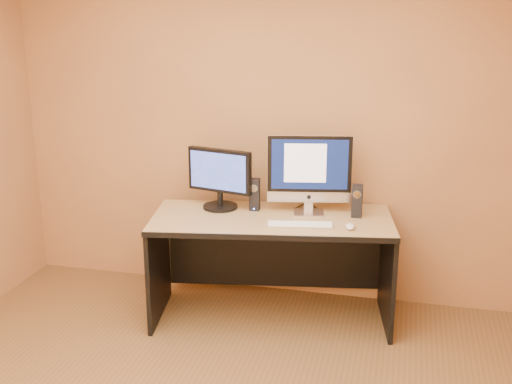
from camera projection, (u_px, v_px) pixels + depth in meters
walls at (173, 211)px, 3.03m from camera, size 4.00×4.00×2.60m
desk at (271, 269)px, 4.64m from camera, size 1.79×1.01×0.78m
imac at (309, 174)px, 4.54m from camera, size 0.64×0.33×0.58m
second_monitor at (220, 179)px, 4.68m from camera, size 0.55×0.36×0.45m
speaker_left at (255, 195)px, 4.67m from camera, size 0.08×0.08×0.23m
speaker_right at (357, 201)px, 4.52m from camera, size 0.07×0.08×0.23m
keyboard at (300, 225)px, 4.36m from camera, size 0.47×0.20×0.02m
mouse at (350, 226)px, 4.30m from camera, size 0.07×0.11×0.04m
cable_a at (316, 208)px, 4.73m from camera, size 0.11×0.21×0.01m
cable_b at (302, 205)px, 4.79m from camera, size 0.07×0.18×0.01m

